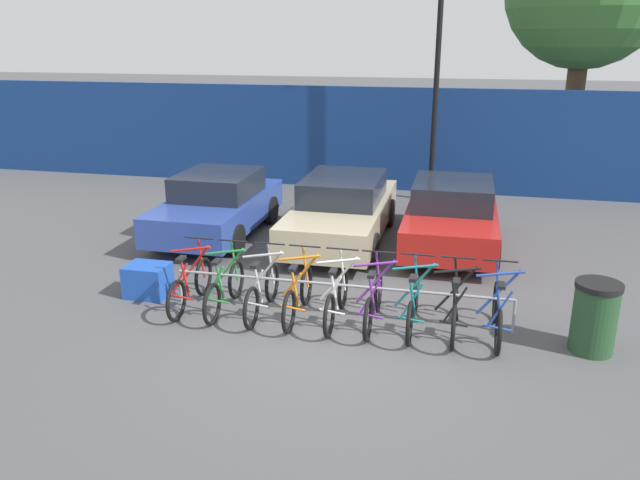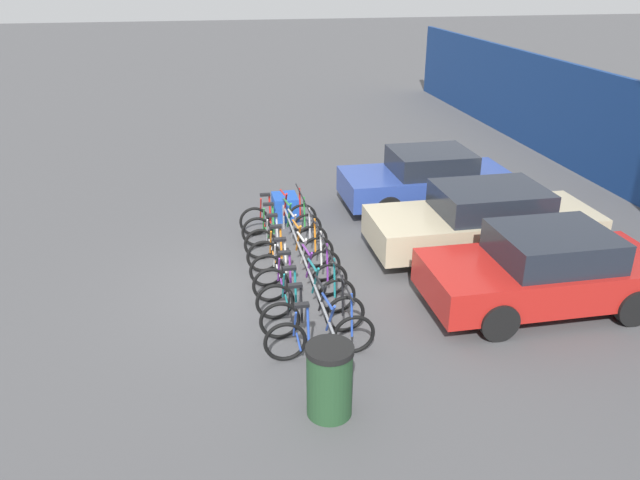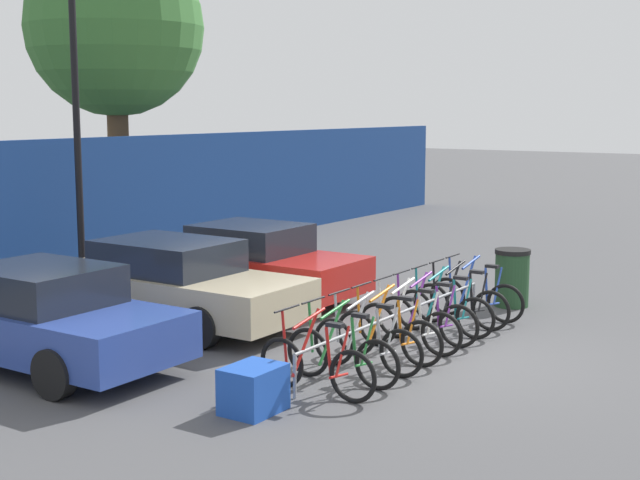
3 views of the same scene
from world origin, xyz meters
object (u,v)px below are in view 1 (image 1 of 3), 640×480
(bicycle_orange, at_px, (298,295))
(bicycle_teal, at_px, (413,306))
(cargo_crate, at_px, (148,280))
(bicycle_white, at_px, (336,299))
(trash_bin, at_px, (595,317))
(car_beige, at_px, (342,209))
(car_blue, at_px, (218,205))
(bicycle_blue, at_px, (497,314))
(bicycle_silver, at_px, (262,292))
(bicycle_red, at_px, (190,285))
(car_red, at_px, (451,215))
(bicycle_purple, at_px, (373,302))
(bicycle_black, at_px, (454,310))
(bicycle_green, at_px, (225,288))
(bike_rack, at_px, (338,288))
(lamp_post, at_px, (438,49))

(bicycle_orange, bearing_deg, bicycle_teal, -3.90)
(bicycle_orange, xyz_separation_m, cargo_crate, (-2.72, 0.27, -0.10))
(bicycle_white, relative_size, trash_bin, 1.66)
(car_beige, bearing_deg, car_blue, -175.26)
(bicycle_blue, xyz_separation_m, trash_bin, (1.29, -0.12, 0.14))
(bicycle_silver, bearing_deg, bicycle_white, 1.92)
(bicycle_silver, distance_m, bicycle_blue, 3.59)
(bicycle_red, relative_size, bicycle_white, 1.00)
(car_red, distance_m, cargo_crate, 6.23)
(bicycle_purple, xyz_separation_m, car_red, (1.02, 4.07, 0.31))
(cargo_crate, bearing_deg, bicycle_black, -3.06)
(bicycle_white, xyz_separation_m, trash_bin, (3.68, -0.12, 0.14))
(car_blue, bearing_deg, car_beige, 4.74)
(bicycle_green, xyz_separation_m, bicycle_blue, (4.22, 0.00, 0.00))
(bicycle_green, bearing_deg, bike_rack, 3.06)
(bike_rack, relative_size, bicycle_red, 3.13)
(car_red, bearing_deg, bicycle_red, -134.65)
(car_red, bearing_deg, bicycle_orange, -118.50)
(bicycle_black, bearing_deg, bicycle_teal, -178.05)
(bicycle_silver, xyz_separation_m, bicycle_orange, (0.59, 0.00, 0.00))
(bicycle_green, xyz_separation_m, cargo_crate, (-1.50, 0.27, -0.10))
(bike_rack, height_order, lamp_post, lamp_post)
(bicycle_orange, bearing_deg, bicycle_red, 176.10)
(car_beige, relative_size, trash_bin, 4.46)
(bicycle_green, distance_m, bicycle_purple, 2.40)
(bike_rack, xyz_separation_m, trash_bin, (3.69, -0.27, 0.02))
(bicycle_black, relative_size, bicycle_blue, 1.00)
(car_red, bearing_deg, cargo_crate, -142.39)
(bicycle_black, height_order, car_red, car_red)
(bicycle_orange, height_order, lamp_post, lamp_post)
(bicycle_purple, xyz_separation_m, lamp_post, (0.37, 7.97, 3.54))
(car_blue, xyz_separation_m, lamp_post, (4.39, 4.22, 3.22))
(bicycle_green, bearing_deg, bicycle_red, 178.39)
(bike_rack, bearing_deg, trash_bin, -4.22)
(bicycle_green, bearing_deg, bicycle_blue, -1.61)
(car_beige, bearing_deg, bicycle_black, -58.18)
(bicycle_red, distance_m, bicycle_purple, 2.99)
(bicycle_silver, relative_size, bicycle_orange, 1.00)
(car_red, bearing_deg, bicycle_silver, -124.51)
(bicycle_purple, bearing_deg, lamp_post, 85.00)
(bike_rack, relative_size, car_red, 1.31)
(bicycle_purple, height_order, bicycle_blue, same)
(bicycle_white, bearing_deg, bicycle_orange, -176.37)
(bicycle_orange, height_order, bicycle_blue, same)
(car_blue, relative_size, trash_bin, 3.91)
(bicycle_red, bearing_deg, bicycle_white, 3.67)
(bicycle_black, distance_m, car_blue, 6.45)
(bicycle_red, bearing_deg, trash_bin, 2.51)
(car_beige, height_order, lamp_post, lamp_post)
(bicycle_red, distance_m, bicycle_white, 2.42)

